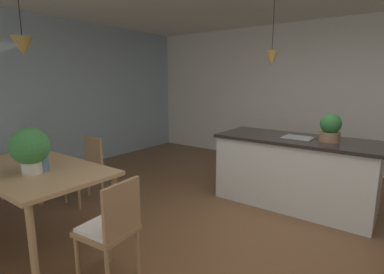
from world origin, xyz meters
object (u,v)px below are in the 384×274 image
at_px(chair_far_left, 86,167).
at_px(potted_plant_on_table, 30,148).
at_px(chair_kitchen_end, 111,227).
at_px(kitchen_island, 294,170).
at_px(vase_on_dining_table, 43,160).
at_px(potted_plant_on_island, 330,128).
at_px(dining_table, 33,174).

relative_size(chair_far_left, potted_plant_on_table, 1.95).
xyz_separation_m(chair_kitchen_end, kitchen_island, (0.68, 2.42, -0.01)).
height_order(chair_far_left, vase_on_dining_table, vase_on_dining_table).
bearing_deg(chair_far_left, chair_kitchen_end, -27.83).
relative_size(kitchen_island, potted_plant_on_table, 4.42).
relative_size(chair_far_left, vase_on_dining_table, 3.92).
distance_m(chair_kitchen_end, vase_on_dining_table, 1.08).
xyz_separation_m(chair_kitchen_end, potted_plant_on_island, (1.07, 2.42, 0.59)).
xyz_separation_m(kitchen_island, potted_plant_on_island, (0.39, -0.00, 0.61)).
relative_size(dining_table, kitchen_island, 0.87).
bearing_deg(kitchen_island, dining_table, -128.08).
bearing_deg(potted_plant_on_island, potted_plant_on_table, -129.68).
bearing_deg(potted_plant_on_table, chair_kitchen_end, 5.49).
height_order(chair_far_left, potted_plant_on_island, potted_plant_on_island).
bearing_deg(dining_table, potted_plant_on_island, 46.63).
height_order(chair_far_left, potted_plant_on_table, potted_plant_on_table).
height_order(chair_kitchen_end, kitchen_island, kitchen_island).
relative_size(kitchen_island, potted_plant_on_island, 5.83).
height_order(dining_table, chair_kitchen_end, chair_kitchen_end).
bearing_deg(kitchen_island, potted_plant_on_table, -124.00).
bearing_deg(potted_plant_on_island, chair_far_left, -149.57).
relative_size(dining_table, chair_far_left, 1.97).
distance_m(dining_table, potted_plant_on_table, 0.39).
distance_m(dining_table, kitchen_island, 3.09).
xyz_separation_m(kitchen_island, vase_on_dining_table, (-1.68, -2.42, 0.40)).
bearing_deg(kitchen_island, chair_kitchen_end, -105.58).
relative_size(chair_kitchen_end, chair_far_left, 1.00).
xyz_separation_m(kitchen_island, potted_plant_on_table, (-1.70, -2.52, 0.54)).
distance_m(dining_table, potted_plant_on_island, 3.36).
bearing_deg(vase_on_dining_table, kitchen_island, 55.16).
relative_size(chair_kitchen_end, potted_plant_on_island, 2.56).
xyz_separation_m(dining_table, chair_far_left, (-0.38, 0.85, -0.21)).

